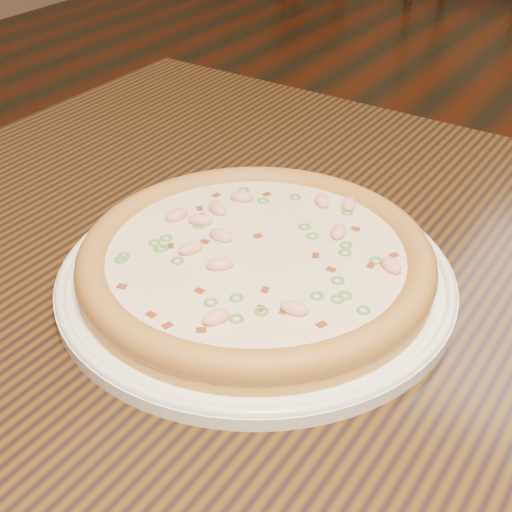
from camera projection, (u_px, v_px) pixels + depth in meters
The scene contains 3 objects.
hero_table at pixel (387, 380), 0.69m from camera, with size 1.20×0.80×0.75m.
plate at pixel (256, 275), 0.65m from camera, with size 0.36×0.36×0.02m.
pizza at pixel (256, 259), 0.64m from camera, with size 0.32×0.32×0.03m.
Camera 1 is at (-0.02, -1.02, 1.14)m, focal length 50.00 mm.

